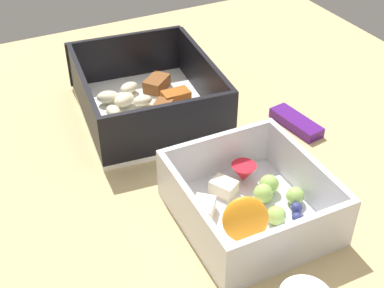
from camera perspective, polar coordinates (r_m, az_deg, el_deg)
table_surface at (r=57.76cm, az=0.50°, el=-3.00°), size 80.00×80.00×2.00cm
pasta_container at (r=64.47cm, az=-4.94°, el=4.88°), size 20.31×17.45×6.66cm
fruit_bowl at (r=50.08cm, az=6.36°, el=-6.34°), size 14.37×13.30×5.42cm
candy_bar at (r=63.83cm, az=11.24°, el=2.31°), size 7.26×3.32×1.20cm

